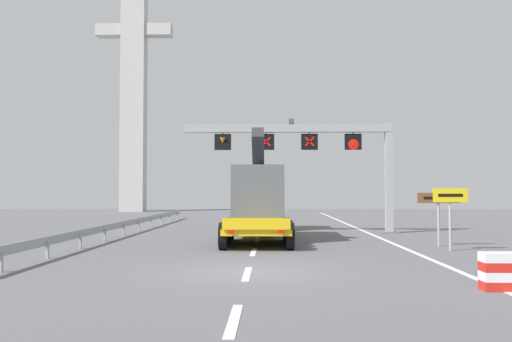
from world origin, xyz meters
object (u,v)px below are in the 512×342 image
at_px(overhead_lane_gantry, 312,144).
at_px(tourist_info_sign_brown, 439,205).
at_px(exit_sign_yellow, 450,204).
at_px(bridge_pylon_distant, 134,62).
at_px(crash_barrier_striped, 503,271).
at_px(heavy_haul_truck_yellow, 259,198).

xyz_separation_m(overhead_lane_gantry, tourist_info_sign_brown, (4.83, -7.39, -3.27)).
relative_size(overhead_lane_gantry, tourist_info_sign_brown, 5.28).
distance_m(exit_sign_yellow, bridge_pylon_distant, 50.45).
bearing_deg(bridge_pylon_distant, crash_barrier_striped, -66.55).
xyz_separation_m(overhead_lane_gantry, crash_barrier_striped, (3.13, -17.73, -4.60)).
xyz_separation_m(exit_sign_yellow, tourist_info_sign_brown, (0.11, 1.82, -0.08)).
height_order(exit_sign_yellow, crash_barrier_striped, exit_sign_yellow).
distance_m(overhead_lane_gantry, bridge_pylon_distant, 39.63).
distance_m(overhead_lane_gantry, crash_barrier_striped, 18.58).
xyz_separation_m(heavy_haul_truck_yellow, bridge_pylon_distant, (-15.68, 34.20, 15.81)).
height_order(overhead_lane_gantry, heavy_haul_truck_yellow, overhead_lane_gantry).
relative_size(heavy_haul_truck_yellow, tourist_info_sign_brown, 6.13).
height_order(heavy_haul_truck_yellow, bridge_pylon_distant, bridge_pylon_distant).
bearing_deg(tourist_info_sign_brown, exit_sign_yellow, -93.48).
height_order(overhead_lane_gantry, tourist_info_sign_brown, overhead_lane_gantry).
bearing_deg(overhead_lane_gantry, crash_barrier_striped, -79.97).
bearing_deg(crash_barrier_striped, tourist_info_sign_brown, 80.67).
bearing_deg(crash_barrier_striped, bridge_pylon_distant, 113.45).
xyz_separation_m(exit_sign_yellow, bridge_pylon_distant, (-23.40, 41.76, 15.93)).
height_order(tourist_info_sign_brown, bridge_pylon_distant, bridge_pylon_distant).
distance_m(heavy_haul_truck_yellow, exit_sign_yellow, 10.81).
height_order(overhead_lane_gantry, bridge_pylon_distant, bridge_pylon_distant).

